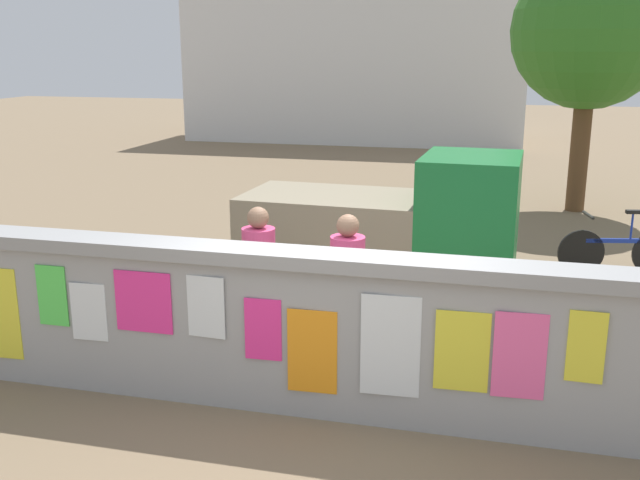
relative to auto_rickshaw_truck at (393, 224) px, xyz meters
name	(u,v)px	position (x,y,z in m)	size (l,w,h in m)	color
ground	(424,217)	(-0.04, 4.40, -0.90)	(60.00, 60.00, 0.00)	#7A664C
poster_wall	(324,332)	(-0.05, -3.60, -0.14)	(7.66, 0.42, 1.48)	#9A9A9A
auto_rickshaw_truck	(393,224)	(0.00, 0.00, 0.00)	(3.67, 1.67, 1.85)	black
motorcycle	(119,286)	(-2.90, -2.06, -0.44)	(1.90, 0.56, 0.87)	black
bicycle_near	(583,330)	(2.26, -1.93, -0.54)	(1.68, 0.51, 0.95)	black
bicycle_far	(618,251)	(3.04, 1.38, -0.54)	(1.68, 0.52, 0.95)	black
person_walking	(347,278)	(-0.04, -2.71, 0.09)	(0.39, 0.39, 1.62)	#3F994C
person_bystander	(259,268)	(-0.98, -2.60, 0.09)	(0.48, 0.48, 1.62)	#338CBF
tree_roadside	(590,32)	(2.82, 5.77, 2.54)	(2.96, 2.96, 4.95)	brown
building_background	(358,58)	(-3.76, 16.41, 1.90)	(11.72, 4.53, 5.55)	silver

